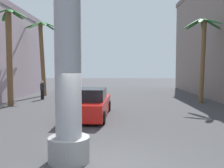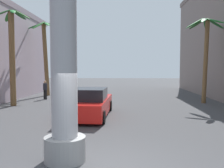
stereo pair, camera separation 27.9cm
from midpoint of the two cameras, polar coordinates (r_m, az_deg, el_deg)
name	(u,v)px [view 2 (the right image)]	position (r m, az deg, el deg)	size (l,w,h in m)	color
ground_plane	(114,108)	(16.42, 1.03, -5.53)	(93.49, 93.49, 0.00)	#424244
car_lead	(90,104)	(13.56, -4.56, -4.50)	(2.27, 5.24, 1.56)	black
palm_tree_mid_left	(12,49)	(18.53, -21.41, 7.40)	(2.25, 2.46, 6.65)	brown
palm_tree_mid_right	(205,46)	(20.03, 20.95, 8.04)	(3.09, 2.98, 6.37)	brown
palm_tree_far_left	(46,49)	(24.41, -14.60, 7.70)	(3.49, 3.26, 6.96)	brown
pedestrian_far_left	(45,88)	(21.51, -14.68, -1.00)	(0.47, 0.47, 1.57)	black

